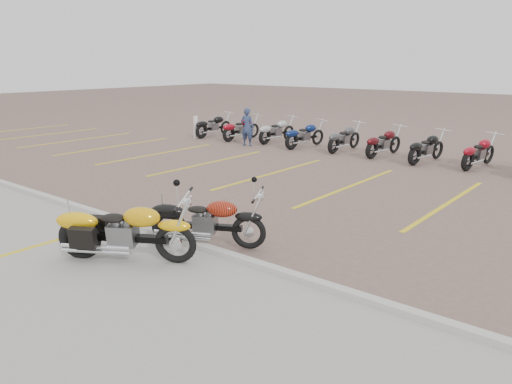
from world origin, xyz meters
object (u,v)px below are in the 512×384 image
flame_cruiser (205,223)px  person_a (247,127)px  bollard (196,127)px  yellow_cruiser (124,233)px

flame_cruiser → person_a: (-6.82, 9.35, 0.32)m
flame_cruiser → bollard: bollard is taller
flame_cruiser → bollard: (-9.96, 9.47, 0.04)m
yellow_cruiser → bollard: bollard is taller
bollard → yellow_cruiser: bearing=-49.2°
yellow_cruiser → person_a: size_ratio=1.42×
yellow_cruiser → flame_cruiser: (0.59, 1.39, -0.05)m
yellow_cruiser → person_a: 12.41m
person_a → bollard: person_a is taller
person_a → bollard: bearing=-16.2°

